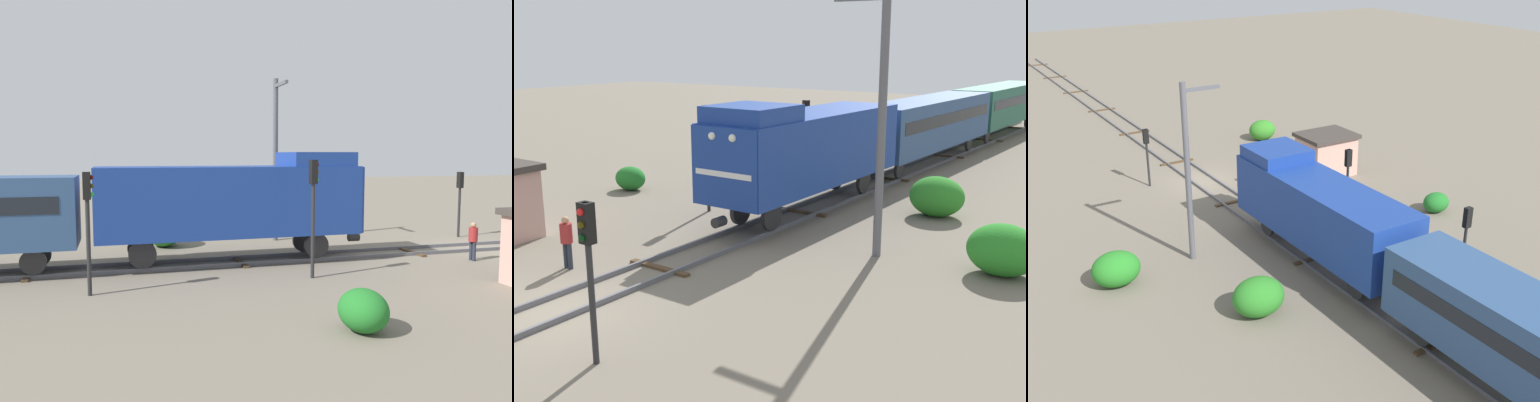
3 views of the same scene
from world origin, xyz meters
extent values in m
plane|color=#756B5B|center=(0.00, 0.00, 0.00)|extent=(150.96, 150.96, 0.00)
cube|color=#595960|center=(-0.72, 0.00, 0.08)|extent=(0.10, 100.64, 0.16)
cube|color=#595960|center=(0.72, 0.00, 0.08)|extent=(0.10, 100.64, 0.16)
cube|color=#4C3823|center=(0.00, 4.19, 0.04)|extent=(2.40, 0.24, 0.09)
cube|color=#4C3823|center=(0.00, 12.58, 0.04)|extent=(2.40, 0.24, 0.09)
cube|color=#4C3823|center=(0.00, 20.97, 0.04)|extent=(2.40, 0.24, 0.09)
cube|color=navy|center=(0.00, 13.02, 2.71)|extent=(2.90, 11.00, 2.90)
cube|color=navy|center=(0.00, 9.12, 4.46)|extent=(2.75, 2.80, 0.60)
cube|color=navy|center=(0.00, 7.47, 2.71)|extent=(2.84, 0.10, 2.84)
cube|color=white|center=(0.00, 7.43, 2.51)|extent=(2.46, 0.06, 0.20)
sphere|color=white|center=(-0.45, 7.42, 3.81)|extent=(0.28, 0.28, 0.28)
sphere|color=white|center=(0.45, 7.42, 3.81)|extent=(0.28, 0.28, 0.28)
cylinder|color=#262628|center=(0.00, 7.17, 0.86)|extent=(0.36, 0.50, 0.36)
cylinder|color=#262628|center=(-0.72, 9.32, 0.71)|extent=(0.18, 1.10, 1.10)
cylinder|color=#262628|center=(0.72, 9.32, 0.71)|extent=(0.18, 1.10, 1.10)
cylinder|color=#262628|center=(-0.72, 16.72, 0.71)|extent=(0.18, 1.10, 1.10)
cylinder|color=#262628|center=(0.72, 16.72, 0.71)|extent=(0.18, 1.10, 1.10)
cylinder|color=#262628|center=(-0.72, 20.72, 0.64)|extent=(0.16, 0.96, 0.96)
cylinder|color=#262628|center=(0.72, 20.72, 0.64)|extent=(0.16, 0.96, 0.96)
cylinder|color=#262628|center=(3.20, -1.01, 1.85)|extent=(0.14, 0.14, 3.69)
cube|color=black|center=(3.20, -1.01, 3.24)|extent=(0.32, 0.24, 0.90)
sphere|color=red|center=(3.20, -1.15, 3.51)|extent=(0.16, 0.16, 0.16)
sphere|color=#3C3306|center=(3.20, -1.15, 3.23)|extent=(0.16, 0.16, 0.16)
sphere|color=black|center=(3.20, -1.15, 2.95)|extent=(0.16, 0.16, 0.16)
cylinder|color=#262628|center=(-3.40, 10.59, 2.23)|extent=(0.14, 0.14, 4.46)
cube|color=black|center=(-3.40, 10.59, 4.01)|extent=(0.32, 0.24, 0.90)
sphere|color=#390606|center=(-3.40, 10.45, 4.28)|extent=(0.16, 0.16, 0.16)
sphere|color=#3C3306|center=(-3.40, 10.45, 4.00)|extent=(0.16, 0.16, 0.16)
sphere|color=green|center=(-3.40, 10.45, 3.72)|extent=(0.16, 0.16, 0.16)
cylinder|color=#262628|center=(-3.60, 18.59, 2.05)|extent=(0.14, 0.14, 4.09)
cube|color=black|center=(-3.60, 18.59, 3.64)|extent=(0.32, 0.24, 0.90)
sphere|color=#390606|center=(-3.60, 18.45, 3.91)|extent=(0.16, 0.16, 0.16)
sphere|color=#3C3306|center=(-3.60, 18.45, 3.63)|extent=(0.16, 0.16, 0.16)
sphere|color=green|center=(-3.60, 18.45, 3.35)|extent=(0.16, 0.16, 0.16)
cylinder|color=#262B38|center=(-2.50, 2.61, 0.42)|extent=(0.15, 0.15, 0.85)
cylinder|color=#262B38|center=(-2.30, 2.61, 0.42)|extent=(0.15, 0.15, 0.85)
cylinder|color=maroon|center=(-2.40, 2.61, 1.16)|extent=(0.38, 0.38, 0.62)
sphere|color=tan|center=(-2.40, 2.61, 1.58)|extent=(0.23, 0.23, 0.23)
cylinder|color=#595960|center=(5.00, 9.35, 4.34)|extent=(0.28, 0.28, 8.68)
cube|color=#595960|center=(4.10, 9.35, 8.28)|extent=(1.80, 0.16, 0.16)
ellipsoid|color=#207026|center=(-9.12, 11.50, 0.57)|extent=(1.57, 1.28, 1.14)
ellipsoid|color=#278326|center=(8.95, 9.87, 0.80)|extent=(2.21, 1.81, 1.61)
ellipsoid|color=#2B8026|center=(4.76, 15.36, 0.83)|extent=(2.27, 1.86, 1.65)
camera|label=1|loc=(-20.63, 17.69, 4.63)|focal=35.00mm
camera|label=2|loc=(13.82, -9.41, 6.93)|focal=45.00mm
camera|label=3|loc=(16.04, 35.30, 14.68)|focal=45.00mm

